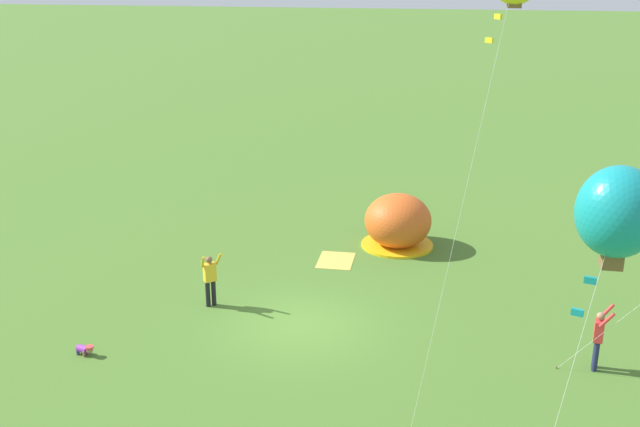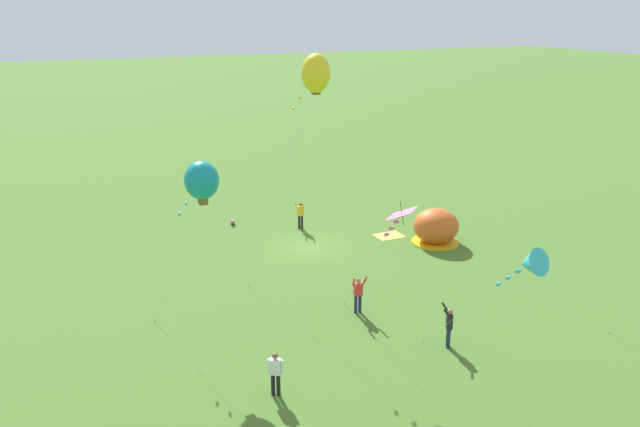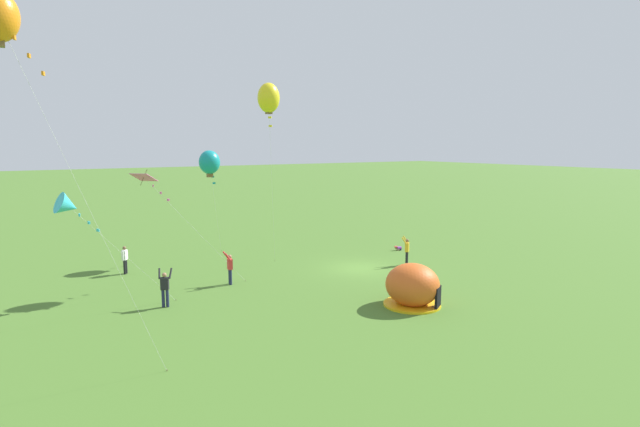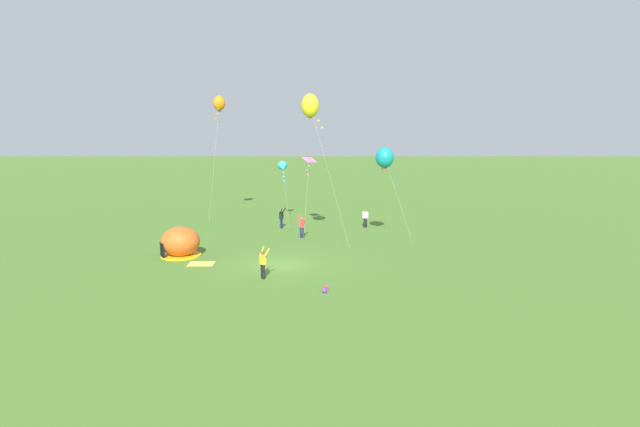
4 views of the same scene
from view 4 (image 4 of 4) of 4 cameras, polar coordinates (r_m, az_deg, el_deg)
name	(u,v)px [view 4 (image 4 of 4)]	position (r m, az deg, el deg)	size (l,w,h in m)	color
ground_plane	(281,265)	(33.10, -4.53, -5.88)	(300.00, 300.00, 0.00)	#477028
popup_tent	(180,242)	(36.44, -15.74, -3.18)	(2.81, 2.81, 2.10)	#D8591E
picnic_blanket	(201,264)	(34.19, -13.49, -5.61)	(1.70, 1.30, 0.01)	gold
toddler_crawling	(325,289)	(27.54, 0.57, -8.61)	(0.35, 0.55, 0.32)	purple
person_flying_kite	(301,226)	(41.12, -2.15, -1.44)	(0.67, 0.52, 1.89)	#1E2347
person_strolling	(281,217)	(45.35, -4.50, -0.45)	(0.64, 0.72, 1.89)	#1E2347
person_arms_raised	(262,262)	(29.94, -6.62, -5.58)	(0.68, 0.71, 1.89)	black
person_with_toddler	(365,217)	(45.71, 5.14, -0.42)	(0.50, 0.41, 1.72)	black
kite_orange	(219,103)	(51.71, -11.52, 12.25)	(1.20, 4.78, 12.23)	silver
kite_pink	(309,162)	(44.63, -1.31, 5.92)	(1.43, 6.08, 6.62)	silver
kite_teal	(384,158)	(39.35, 7.34, 6.34)	(2.89, 2.23, 7.48)	silver
kite_yellow	(310,106)	(37.43, -1.20, 12.21)	(3.62, 2.47, 11.43)	silver
kite_cyan	(282,167)	(48.79, -4.34, 5.28)	(1.46, 5.36, 5.87)	silver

